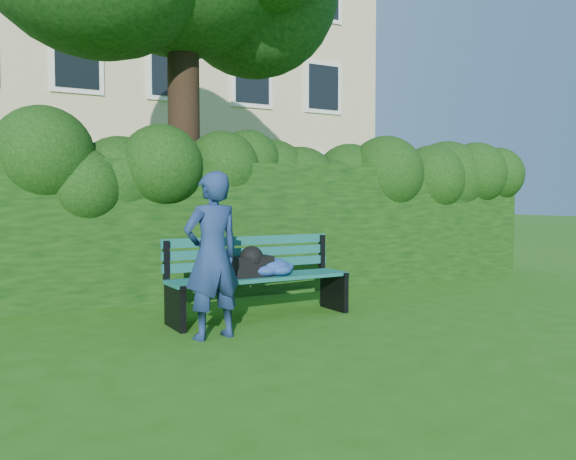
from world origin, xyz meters
name	(u,v)px	position (x,y,z in m)	size (l,w,h in m)	color
ground	(313,320)	(0.00, 0.00, 0.00)	(80.00, 80.00, 0.00)	#245A11
apartment_building	(101,55)	(0.00, 13.99, 6.00)	(16.00, 8.08, 12.00)	#C6B785
hedge	(237,228)	(0.00, 2.20, 0.90)	(10.00, 1.00, 1.80)	black
park_bench	(260,273)	(-0.45, 0.40, 0.50)	(2.08, 0.68, 0.89)	#0F4E3E
man_reading	(212,255)	(-1.23, -0.25, 0.78)	(0.57, 0.37, 1.56)	navy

